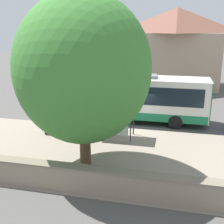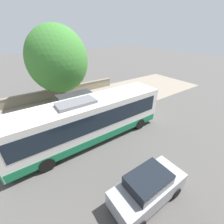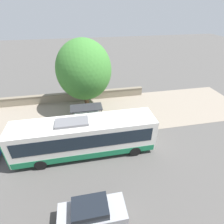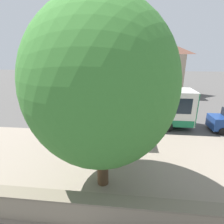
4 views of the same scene
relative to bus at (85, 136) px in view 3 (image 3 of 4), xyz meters
name	(u,v)px [view 3 (image 3 of 4)]	position (x,y,z in m)	size (l,w,h in m)	color
ground_plane	(75,140)	(-1.94, -1.05, -1.89)	(120.00, 120.00, 0.00)	#514F4C
sidewalk_plaza	(74,116)	(-6.44, -1.05, -1.88)	(9.00, 44.00, 0.02)	gray
stone_wall	(73,97)	(-10.49, -1.05, -1.27)	(0.60, 20.00, 1.22)	gray
bus	(85,136)	(0.00, 0.00, 0.00)	(2.77, 12.33, 3.65)	silver
bus_shelter	(86,110)	(-3.87, 0.44, 0.29)	(1.59, 3.29, 2.66)	#2D2D33
pedestrian	(137,127)	(-1.64, 5.38, -0.92)	(0.34, 0.22, 1.65)	#2D3347
bench	(119,117)	(-4.35, 4.17, -1.41)	(0.40, 1.60, 0.88)	#333338
shade_tree	(84,70)	(-8.21, 0.68, 3.21)	(6.50, 6.50, 8.68)	brown
parked_car_far_lane	(92,214)	(6.23, 0.00, -0.98)	(1.85, 4.14, 1.86)	#9EA0A8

